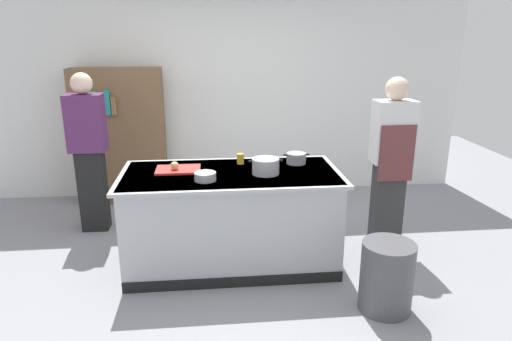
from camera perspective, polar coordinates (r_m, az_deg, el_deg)
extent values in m
plane|color=gray|center=(4.45, -3.00, -11.38)|extent=(10.00, 10.00, 0.00)
cube|color=white|center=(6.04, -4.26, 11.15)|extent=(6.40, 0.12, 3.00)
cube|color=#B7BABF|center=(4.26, -3.10, -6.05)|extent=(1.90, 0.90, 0.90)
cube|color=#B7BABF|center=(4.10, -3.19, -0.45)|extent=(1.98, 0.98, 0.03)
cube|color=black|center=(4.03, -2.67, -13.83)|extent=(1.90, 0.01, 0.10)
cube|color=red|center=(4.21, -9.72, 0.12)|extent=(0.40, 0.28, 0.02)
sphere|color=tan|center=(4.16, -10.17, 0.60)|extent=(0.08, 0.08, 0.08)
cylinder|color=#B7BABF|center=(4.04, 1.20, 0.55)|extent=(0.24, 0.24, 0.14)
cube|color=black|center=(4.01, -0.72, 1.17)|extent=(0.04, 0.02, 0.01)
cube|color=black|center=(4.04, 3.12, 1.28)|extent=(0.04, 0.02, 0.01)
cylinder|color=#99999E|center=(4.38, 5.06, 1.54)|extent=(0.19, 0.19, 0.10)
cube|color=black|center=(4.35, 3.67, 1.96)|extent=(0.04, 0.02, 0.01)
cube|color=black|center=(4.39, 6.46, 2.03)|extent=(0.04, 0.02, 0.01)
cylinder|color=#B7BABF|center=(3.89, -6.39, -0.74)|extent=(0.19, 0.19, 0.07)
cylinder|color=yellow|center=(4.35, -1.98, 1.48)|extent=(0.07, 0.07, 0.10)
cylinder|color=#4C4C51|center=(3.79, 16.05, -12.66)|extent=(0.41, 0.41, 0.57)
cube|color=#323232|center=(4.74, 16.06, -4.23)|extent=(0.28, 0.20, 0.90)
cube|color=silver|center=(4.53, 16.83, 4.65)|extent=(0.38, 0.24, 0.60)
sphere|color=beige|center=(4.47, 17.29, 9.78)|extent=(0.22, 0.22, 0.22)
cube|color=brown|center=(4.46, 17.23, 2.04)|extent=(0.34, 0.02, 0.54)
cube|color=black|center=(5.29, -19.72, -2.38)|extent=(0.28, 0.20, 0.90)
cube|color=#552857|center=(5.10, -20.56, 5.60)|extent=(0.38, 0.24, 0.60)
sphere|color=beige|center=(5.04, -21.05, 10.17)|extent=(0.22, 0.22, 0.22)
cube|color=brown|center=(5.96, -16.63, 4.06)|extent=(1.10, 0.28, 1.70)
cube|color=#3351B7|center=(5.83, -21.50, 7.67)|extent=(0.07, 0.03, 0.26)
cube|color=yellow|center=(5.80, -20.62, 7.93)|extent=(0.09, 0.03, 0.30)
cube|color=green|center=(5.78, -19.72, 7.93)|extent=(0.08, 0.03, 0.29)
cube|color=white|center=(5.76, -18.84, 7.86)|extent=(0.06, 0.03, 0.27)
cube|color=teal|center=(5.74, -18.14, 8.08)|extent=(0.06, 0.03, 0.30)
cube|color=brown|center=(5.73, -17.40, 7.73)|extent=(0.06, 0.03, 0.22)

